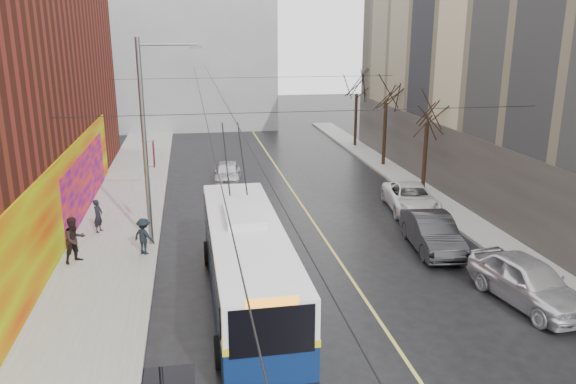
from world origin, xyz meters
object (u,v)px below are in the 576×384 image
(pedestrian_c, at_px, (144,236))
(pedestrian_a, at_px, (98,216))
(tree_near, at_px, (428,109))
(tree_mid, at_px, (387,92))
(pedestrian_b, at_px, (75,240))
(parked_car_b, at_px, (432,233))
(trolleybus, at_px, (247,262))
(parked_car_c, at_px, (411,198))
(following_car, at_px, (227,173))
(parked_car_a, at_px, (528,281))
(tree_far, at_px, (357,84))
(streetlight_pole, at_px, (148,139))

(pedestrian_c, bearing_deg, pedestrian_a, -17.24)
(tree_near, xyz_separation_m, tree_mid, (0.00, 7.00, 0.28))
(pedestrian_b, bearing_deg, parked_car_b, -45.60)
(trolleybus, distance_m, pedestrian_c, 6.27)
(parked_car_b, distance_m, parked_car_c, 5.54)
(following_car, bearing_deg, parked_car_c, -32.43)
(parked_car_a, height_order, pedestrian_c, pedestrian_c)
(tree_near, xyz_separation_m, trolleybus, (-11.65, -12.11, -3.45))
(tree_mid, distance_m, tree_far, 7.00)
(trolleybus, height_order, following_car, trolleybus)
(parked_car_b, distance_m, pedestrian_c, 12.37)
(streetlight_pole, relative_size, pedestrian_c, 5.75)
(tree_near, relative_size, trolleybus, 0.55)
(parked_car_b, distance_m, pedestrian_b, 15.02)
(streetlight_pole, distance_m, parked_car_a, 15.80)
(tree_far, distance_m, pedestrian_c, 26.59)
(trolleybus, bearing_deg, pedestrian_b, 144.98)
(parked_car_c, distance_m, following_car, 11.76)
(tree_far, distance_m, parked_car_c, 17.76)
(tree_mid, xyz_separation_m, pedestrian_b, (-18.19, -14.60, -4.15))
(parked_car_b, relative_size, following_car, 1.19)
(tree_near, bearing_deg, pedestrian_c, -155.11)
(tree_mid, height_order, parked_car_b, tree_mid)
(pedestrian_b, bearing_deg, parked_car_a, -63.16)
(trolleybus, distance_m, pedestrian_a, 10.17)
(streetlight_pole, xyz_separation_m, following_car, (3.93, 10.23, -4.16))
(parked_car_c, relative_size, pedestrian_b, 2.65)
(trolleybus, relative_size, pedestrian_b, 6.11)
(parked_car_a, xyz_separation_m, pedestrian_a, (-15.80, 9.78, 0.10))
(parked_car_b, bearing_deg, following_car, 128.18)
(tree_mid, bearing_deg, trolleybus, -121.36)
(tree_mid, xyz_separation_m, tree_far, (0.00, 7.00, -0.11))
(pedestrian_b, bearing_deg, parked_car_c, -26.60)
(tree_mid, xyz_separation_m, pedestrian_a, (-17.80, -11.03, -4.32))
(pedestrian_b, bearing_deg, pedestrian_c, -33.61)
(following_car, xyz_separation_m, pedestrian_b, (-6.98, -11.83, 0.42))
(following_car, bearing_deg, tree_near, -14.65)
(trolleybus, xyz_separation_m, parked_car_b, (8.45, 3.62, -0.74))
(parked_car_a, bearing_deg, tree_near, 72.37)
(trolleybus, bearing_deg, parked_car_b, 22.75)
(tree_far, height_order, following_car, tree_far)
(tree_far, distance_m, pedestrian_a, 25.69)
(tree_mid, relative_size, parked_car_c, 1.32)
(tree_far, xyz_separation_m, parked_car_c, (-2.00, -17.08, -4.44))
(tree_mid, xyz_separation_m, following_car, (-11.21, -2.77, -4.57))
(tree_near, xyz_separation_m, pedestrian_c, (-15.50, -7.19, -4.04))
(tree_mid, relative_size, pedestrian_b, 3.50)
(tree_near, height_order, trolleybus, tree_near)
(parked_car_c, xyz_separation_m, pedestrian_c, (-13.50, -4.11, 0.23))
(parked_car_a, relative_size, following_car, 1.21)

